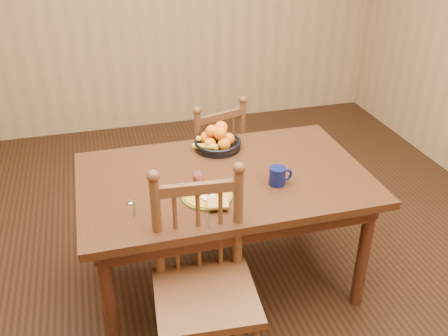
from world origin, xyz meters
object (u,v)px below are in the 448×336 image
object	(u,v)px
dining_table	(224,189)
breakfast_plate	(208,196)
chair_far	(210,162)
coffee_mug	(278,176)
chair_near	(204,287)
fruit_bowl	(217,140)

from	to	relation	value
dining_table	breakfast_plate	world-z (taller)	breakfast_plate
chair_far	breakfast_plate	world-z (taller)	chair_far
dining_table	coffee_mug	distance (m)	0.33
chair_near	coffee_mug	size ratio (longest dim) A/B	7.80
dining_table	coffee_mug	world-z (taller)	coffee_mug
chair_near	fruit_bowl	xyz separation A→B (m)	(0.30, 0.92, 0.30)
dining_table	chair_far	xyz separation A→B (m)	(0.09, 0.71, -0.21)
dining_table	breakfast_plate	distance (m)	0.26
chair_far	fruit_bowl	distance (m)	0.51
chair_far	chair_near	bearing A→B (deg)	57.95
coffee_mug	breakfast_plate	bearing A→B (deg)	-174.87
chair_near	coffee_mug	xyz separation A→B (m)	(0.51, 0.42, 0.29)
breakfast_plate	coffee_mug	size ratio (longest dim) A/B	2.21
chair_far	fruit_bowl	bearing A→B (deg)	66.41
breakfast_plate	dining_table	bearing A→B (deg)	54.30
coffee_mug	fruit_bowl	distance (m)	0.54
chair_far	fruit_bowl	size ratio (longest dim) A/B	3.22
chair_far	chair_near	size ratio (longest dim) A/B	0.90
chair_far	coffee_mug	xyz separation A→B (m)	(0.16, -0.87, 0.35)
breakfast_plate	coffee_mug	distance (m)	0.40
dining_table	coffee_mug	bearing A→B (deg)	-32.16
dining_table	fruit_bowl	bearing A→B (deg)	81.62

